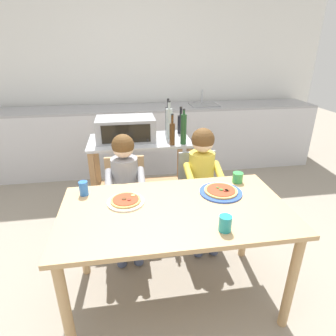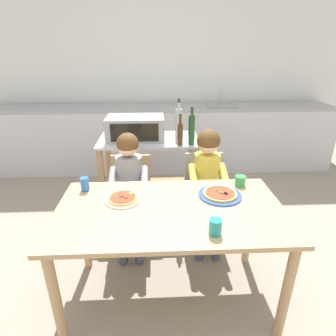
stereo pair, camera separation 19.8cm
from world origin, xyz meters
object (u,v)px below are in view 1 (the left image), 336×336
object	(u,v)px
kitchen_island_cart	(141,166)
dining_chair_right	(198,190)
dining_table	(175,222)
dining_chair_left	(126,197)
pizza_plate_blue_rimmed	(221,191)
bottle_brown_beer	(181,124)
pizza_plate_white	(126,201)
bottle_slim_sauce	(172,133)
bottle_dark_olive_oil	(184,129)
toaster_oven	(126,129)
drinking_cup_blue	(84,188)
bottle_squat_spirits	(169,123)
bottle_clear_vinegar	(168,121)
drinking_cup_green	(238,177)
child_in_grey_shirt	(125,184)
drinking_cup_teal	(225,223)
child_in_yellow_shirt	(203,175)

from	to	relation	value
kitchen_island_cart	dining_chair_right	world-z (taller)	kitchen_island_cart
dining_table	dining_chair_left	world-z (taller)	dining_chair_left
dining_chair_left	pizza_plate_blue_rimmed	size ratio (longest dim) A/B	2.73
bottle_brown_beer	pizza_plate_white	bearing A→B (deg)	-116.94
dining_table	pizza_plate_blue_rimmed	bearing A→B (deg)	22.84
kitchen_island_cart	bottle_slim_sauce	distance (m)	0.54
bottle_dark_olive_oil	pizza_plate_white	distance (m)	1.04
toaster_oven	bottle_dark_olive_oil	bearing A→B (deg)	-21.06
drinking_cup_blue	pizza_plate_white	bearing A→B (deg)	-28.67
bottle_squat_spirits	dining_chair_left	bearing A→B (deg)	-134.01
bottle_squat_spirits	dining_chair_right	xyz separation A→B (m)	(0.20, -0.45, -0.52)
bottle_clear_vinegar	bottle_dark_olive_oil	bearing A→B (deg)	-71.90
pizza_plate_blue_rimmed	bottle_clear_vinegar	bearing A→B (deg)	100.04
bottle_brown_beer	pizza_plate_blue_rimmed	world-z (taller)	bottle_brown_beer
drinking_cup_green	bottle_clear_vinegar	bearing A→B (deg)	111.39
toaster_oven	drinking_cup_green	xyz separation A→B (m)	(0.81, -0.87, -0.17)
pizza_plate_white	kitchen_island_cart	bearing A→B (deg)	81.26
kitchen_island_cart	drinking_cup_green	bearing A→B (deg)	-51.78
child_in_grey_shirt	drinking_cup_blue	size ratio (longest dim) A/B	10.57
toaster_oven	pizza_plate_white	bearing A→B (deg)	-91.76
bottle_squat_spirits	bottle_brown_beer	distance (m)	0.21
bottle_clear_vinegar	bottle_dark_olive_oil	xyz separation A→B (m)	(0.10, -0.30, -0.01)
bottle_clear_vinegar	child_in_grey_shirt	size ratio (longest dim) A/B	0.36
child_in_grey_shirt	bottle_clear_vinegar	bearing A→B (deg)	56.14
pizza_plate_blue_rimmed	drinking_cup_teal	bearing A→B (deg)	-106.09
bottle_brown_beer	child_in_yellow_shirt	xyz separation A→B (m)	(0.06, -0.71, -0.27)
bottle_squat_spirits	bottle_clear_vinegar	bearing A→B (deg)	86.72
bottle_brown_beer	pizza_plate_white	xyz separation A→B (m)	(-0.60, -1.19, -0.19)
bottle_slim_sauce	child_in_grey_shirt	bearing A→B (deg)	-139.87
dining_table	pizza_plate_white	distance (m)	0.35
bottle_squat_spirits	drinking_cup_blue	bearing A→B (deg)	-129.75
bottle_dark_olive_oil	child_in_grey_shirt	bearing A→B (deg)	-144.99
bottle_clear_vinegar	drinking_cup_blue	distance (m)	1.25
pizza_plate_white	pizza_plate_blue_rimmed	size ratio (longest dim) A/B	0.82
toaster_oven	kitchen_island_cart	bearing A→B (deg)	-2.20
dining_table	bottle_squat_spirits	bearing A→B (deg)	82.74
dining_table	pizza_plate_white	bearing A→B (deg)	158.91
kitchen_island_cart	child_in_grey_shirt	xyz separation A→B (m)	(-0.16, -0.59, 0.10)
drinking_cup_green	drinking_cup_blue	xyz separation A→B (m)	(-1.12, -0.02, 0.01)
bottle_squat_spirits	pizza_plate_blue_rimmed	distance (m)	1.06
bottle_brown_beer	dining_table	xyz separation A→B (m)	(-0.30, -1.31, -0.30)
dining_chair_right	bottle_slim_sauce	bearing A→B (deg)	131.24
pizza_plate_blue_rimmed	drinking_cup_blue	bearing A→B (deg)	172.38
bottle_clear_vinegar	bottle_brown_beer	size ratio (longest dim) A/B	1.34
pizza_plate_white	drinking_cup_blue	xyz separation A→B (m)	(-0.28, 0.15, 0.04)
pizza_plate_blue_rimmed	drinking_cup_green	world-z (taller)	drinking_cup_green
drinking_cup_blue	bottle_slim_sauce	bearing A→B (deg)	42.63
bottle_clear_vinegar	bottle_brown_beer	xyz separation A→B (m)	(0.14, 0.05, -0.05)
bottle_slim_sauce	drinking_cup_green	distance (m)	0.78
bottle_brown_beer	dining_chair_right	distance (m)	0.76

